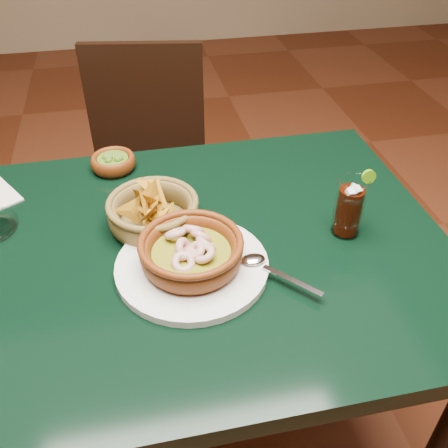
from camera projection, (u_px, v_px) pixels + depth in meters
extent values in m
plane|color=#471C0C|center=(176.00, 443.00, 1.46)|extent=(7.00, 7.00, 0.00)
cube|color=black|center=(154.00, 258.00, 1.01)|extent=(1.20, 0.80, 0.04)
cylinder|color=black|center=(324.00, 251.00, 1.59)|extent=(0.06, 0.06, 0.71)
cube|color=black|center=(148.00, 196.00, 1.68)|extent=(0.48, 0.48, 0.04)
cylinder|color=black|center=(97.00, 281.00, 1.67)|extent=(0.04, 0.04, 0.44)
cylinder|color=black|center=(202.00, 278.00, 1.68)|extent=(0.04, 0.04, 0.44)
cylinder|color=black|center=(112.00, 217.00, 1.95)|extent=(0.04, 0.04, 0.44)
cylinder|color=black|center=(202.00, 215.00, 1.96)|extent=(0.04, 0.04, 0.44)
cube|color=black|center=(146.00, 107.00, 1.68)|extent=(0.39, 0.10, 0.43)
cylinder|color=silver|center=(192.00, 266.00, 0.95)|extent=(0.29, 0.29, 0.02)
cylinder|color=#512109|center=(192.00, 261.00, 0.94)|extent=(0.17, 0.17, 0.01)
torus|color=#512109|center=(191.00, 252.00, 0.93)|extent=(0.21, 0.21, 0.04)
torus|color=#512109|center=(191.00, 243.00, 0.91)|extent=(0.20, 0.20, 0.01)
cylinder|color=#666713|center=(191.00, 253.00, 0.93)|extent=(0.15, 0.15, 0.01)
torus|color=tan|center=(206.00, 244.00, 0.93)|extent=(0.05, 0.05, 0.05)
torus|color=tan|center=(201.00, 237.00, 0.94)|extent=(0.05, 0.06, 0.06)
torus|color=tan|center=(193.00, 230.00, 0.95)|extent=(0.05, 0.05, 0.05)
torus|color=tan|center=(175.00, 233.00, 0.95)|extent=(0.06, 0.06, 0.05)
torus|color=tan|center=(184.00, 249.00, 0.92)|extent=(0.05, 0.05, 0.06)
torus|color=tan|center=(184.00, 254.00, 0.91)|extent=(0.06, 0.06, 0.04)
torus|color=tan|center=(183.00, 263.00, 0.89)|extent=(0.05, 0.05, 0.04)
torus|color=tan|center=(195.00, 252.00, 0.91)|extent=(0.05, 0.04, 0.04)
torus|color=tan|center=(204.00, 254.00, 0.90)|extent=(0.06, 0.06, 0.03)
cube|color=silver|center=(292.00, 280.00, 0.90)|extent=(0.09, 0.10, 0.00)
ellipsoid|color=silver|center=(253.00, 259.00, 0.94)|extent=(0.05, 0.03, 0.01)
cylinder|color=brown|center=(155.00, 224.00, 1.05)|extent=(0.16, 0.16, 0.01)
torus|color=brown|center=(153.00, 214.00, 1.04)|extent=(0.22, 0.22, 0.06)
torus|color=brown|center=(152.00, 203.00, 1.02)|extent=(0.19, 0.19, 0.01)
cone|color=#AA7213|center=(143.00, 195.00, 1.04)|extent=(0.09, 0.06, 0.08)
cone|color=#AA7213|center=(151.00, 186.00, 1.05)|extent=(0.08, 0.07, 0.06)
cone|color=#AA7213|center=(146.00, 215.00, 1.01)|extent=(0.07, 0.07, 0.07)
cone|color=#AA7213|center=(148.00, 203.00, 1.04)|extent=(0.09, 0.05, 0.09)
cone|color=#AA7213|center=(145.00, 202.00, 1.00)|extent=(0.04, 0.08, 0.08)
cone|color=#AA7213|center=(166.00, 222.00, 1.02)|extent=(0.06, 0.10, 0.08)
cone|color=#AA7213|center=(151.00, 195.00, 1.01)|extent=(0.09, 0.03, 0.09)
cone|color=#AA7213|center=(151.00, 217.00, 1.00)|extent=(0.10, 0.09, 0.05)
cone|color=#AA7213|center=(155.00, 215.00, 1.01)|extent=(0.08, 0.07, 0.05)
cone|color=#AA7213|center=(172.00, 219.00, 1.02)|extent=(0.07, 0.06, 0.08)
cone|color=#AA7213|center=(144.00, 188.00, 1.06)|extent=(0.04, 0.10, 0.09)
cone|color=#AA7213|center=(131.00, 211.00, 1.01)|extent=(0.10, 0.03, 0.09)
cone|color=#AA7213|center=(154.00, 209.00, 1.02)|extent=(0.03, 0.09, 0.09)
cone|color=#AA7213|center=(156.00, 196.00, 1.03)|extent=(0.09, 0.07, 0.07)
cone|color=#AA7213|center=(147.00, 200.00, 1.01)|extent=(0.09, 0.04, 0.09)
cone|color=#AA7213|center=(166.00, 217.00, 1.03)|extent=(0.09, 0.06, 0.08)
cone|color=#AA7213|center=(150.00, 222.00, 1.01)|extent=(0.08, 0.05, 0.09)
cone|color=#AA7213|center=(152.00, 206.00, 1.01)|extent=(0.04, 0.07, 0.07)
cone|color=#AA7213|center=(157.00, 212.00, 1.03)|extent=(0.08, 0.09, 0.06)
cone|color=#AA7213|center=(150.00, 213.00, 0.98)|extent=(0.08, 0.07, 0.07)
cone|color=#AA7213|center=(154.00, 212.00, 1.04)|extent=(0.09, 0.10, 0.05)
cone|color=#AA7213|center=(152.00, 212.00, 1.03)|extent=(0.06, 0.09, 0.07)
cylinder|color=#512109|center=(114.00, 168.00, 1.23)|extent=(0.09, 0.09, 0.01)
torus|color=#512109|center=(113.00, 162.00, 1.22)|extent=(0.13, 0.13, 0.04)
cylinder|color=#2F510E|center=(113.00, 160.00, 1.22)|extent=(0.07, 0.07, 0.01)
sphere|color=#2F510E|center=(106.00, 157.00, 1.21)|extent=(0.02, 0.02, 0.02)
sphere|color=#2F510E|center=(118.00, 160.00, 1.20)|extent=(0.02, 0.02, 0.02)
sphere|color=#2F510E|center=(109.00, 161.00, 1.20)|extent=(0.02, 0.02, 0.02)
sphere|color=#2F510E|center=(120.00, 159.00, 1.21)|extent=(0.02, 0.02, 0.02)
sphere|color=#2F510E|center=(109.00, 158.00, 1.21)|extent=(0.02, 0.02, 0.02)
cylinder|color=white|center=(345.00, 231.00, 1.04)|extent=(0.06, 0.06, 0.01)
torus|color=white|center=(349.00, 207.00, 1.00)|extent=(0.13, 0.13, 0.07)
cylinder|color=black|center=(349.00, 211.00, 1.01)|extent=(0.05, 0.05, 0.10)
cube|color=silver|center=(353.00, 191.00, 0.98)|extent=(0.02, 0.02, 0.02)
cube|color=silver|center=(350.00, 193.00, 0.96)|extent=(0.02, 0.02, 0.02)
cube|color=silver|center=(349.00, 197.00, 0.97)|extent=(0.02, 0.02, 0.02)
cube|color=silver|center=(356.00, 190.00, 0.97)|extent=(0.02, 0.02, 0.02)
cube|color=silver|center=(354.00, 188.00, 0.97)|extent=(0.02, 0.02, 0.02)
cube|color=silver|center=(356.00, 199.00, 0.99)|extent=(0.02, 0.02, 0.02)
torus|color=white|center=(354.00, 181.00, 0.96)|extent=(0.06, 0.06, 0.00)
cylinder|color=#4E890D|center=(369.00, 177.00, 0.96)|extent=(0.03, 0.01, 0.03)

